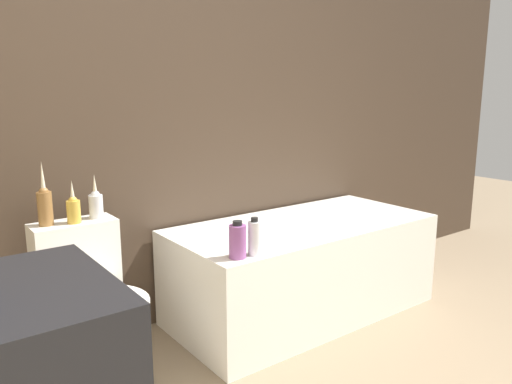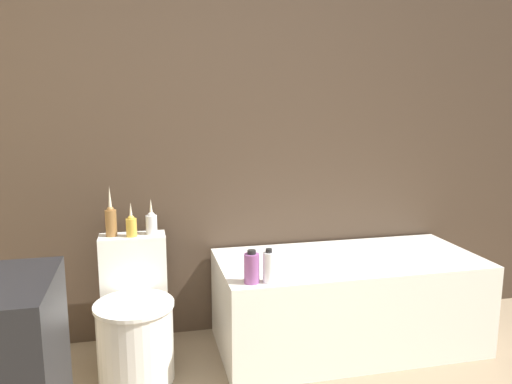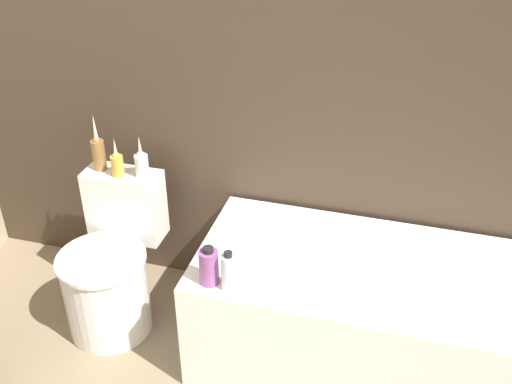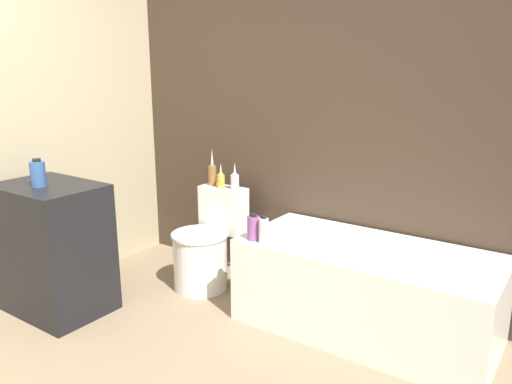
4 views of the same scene
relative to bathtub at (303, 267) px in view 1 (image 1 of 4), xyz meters
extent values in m
cube|color=#423326|center=(-0.71, 0.41, 1.02)|extent=(6.40, 0.06, 2.60)
cube|color=white|center=(0.00, 0.00, 0.00)|extent=(1.54, 0.72, 0.55)
cube|color=#B7BCC6|center=(0.00, 0.00, 0.26)|extent=(1.34, 0.52, 0.01)
cylinder|color=white|center=(-1.24, -0.12, -0.07)|extent=(0.40, 0.40, 0.41)
cylinder|color=white|center=(-1.24, -0.12, 0.14)|extent=(0.42, 0.42, 0.02)
cube|color=white|center=(-1.24, 0.17, 0.27)|extent=(0.37, 0.17, 0.35)
cylinder|color=olive|center=(-1.35, 0.17, 0.51)|extent=(0.06, 0.06, 0.15)
sphere|color=olive|center=(-1.35, 0.17, 0.59)|extent=(0.04, 0.04, 0.04)
cone|color=beige|center=(-1.35, 0.17, 0.66)|extent=(0.02, 0.02, 0.13)
cylinder|color=gold|center=(-1.24, 0.14, 0.49)|extent=(0.06, 0.06, 0.10)
sphere|color=gold|center=(-1.24, 0.14, 0.54)|extent=(0.04, 0.04, 0.04)
cone|color=beige|center=(-1.24, 0.14, 0.59)|extent=(0.02, 0.02, 0.09)
cylinder|color=silver|center=(-1.13, 0.17, 0.49)|extent=(0.06, 0.06, 0.11)
sphere|color=silver|center=(-1.13, 0.17, 0.55)|extent=(0.04, 0.04, 0.04)
cone|color=beige|center=(-1.13, 0.17, 0.60)|extent=(0.02, 0.02, 0.10)
cylinder|color=#8C4C8C|center=(-0.65, -0.28, 0.35)|extent=(0.08, 0.08, 0.15)
cylinder|color=black|center=(-0.65, -0.28, 0.43)|extent=(0.04, 0.04, 0.02)
cylinder|color=silver|center=(-0.57, -0.29, 0.35)|extent=(0.06, 0.06, 0.16)
cylinder|color=black|center=(-0.57, -0.29, 0.44)|extent=(0.03, 0.03, 0.02)
camera|label=1|loc=(-1.88, -2.05, 1.02)|focal=35.00mm
camera|label=2|loc=(-1.18, -2.63, 1.18)|focal=35.00mm
camera|label=3|loc=(0.03, -2.01, 1.85)|focal=42.00mm
camera|label=4|loc=(1.06, -2.71, 1.34)|focal=35.00mm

